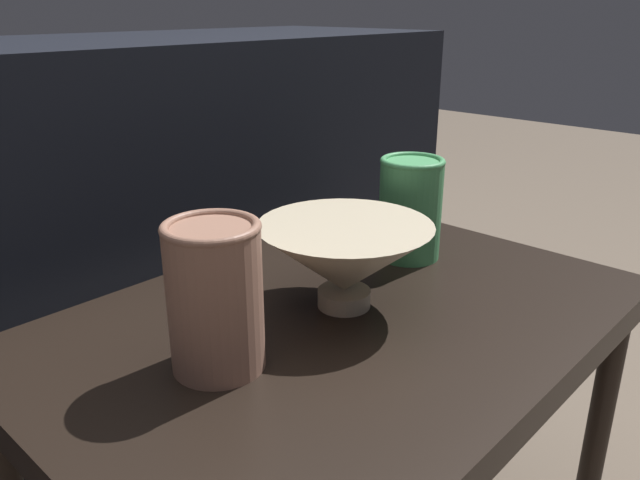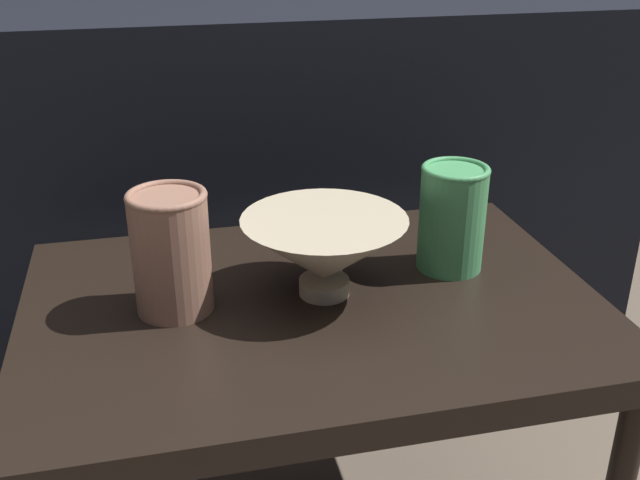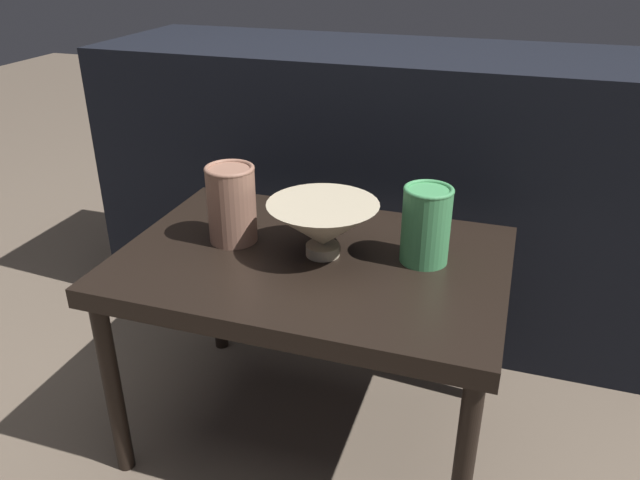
% 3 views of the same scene
% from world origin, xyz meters
% --- Properties ---
extents(ground_plane, '(8.00, 8.00, 0.00)m').
position_xyz_m(ground_plane, '(0.00, 0.00, 0.00)').
color(ground_plane, '#6B5B4C').
extents(table, '(0.77, 0.53, 0.46)m').
position_xyz_m(table, '(0.00, 0.00, 0.41)').
color(table, black).
rests_on(table, ground_plane).
extents(couch_backdrop, '(1.58, 0.50, 0.77)m').
position_xyz_m(couch_backdrop, '(0.00, 0.62, 0.38)').
color(couch_backdrop, black).
rests_on(couch_backdrop, ground_plane).
extents(bowl, '(0.22, 0.22, 0.11)m').
position_xyz_m(bowl, '(0.02, 0.01, 0.53)').
color(bowl, '#C1B293').
rests_on(bowl, table).
extents(vase_textured_left, '(0.10, 0.10, 0.16)m').
position_xyz_m(vase_textured_left, '(-0.18, 0.02, 0.54)').
color(vase_textured_left, '#996B56').
rests_on(vase_textured_left, table).
extents(vase_colorful_right, '(0.10, 0.10, 0.16)m').
position_xyz_m(vase_colorful_right, '(0.22, 0.05, 0.54)').
color(vase_colorful_right, '#47995B').
rests_on(vase_colorful_right, table).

